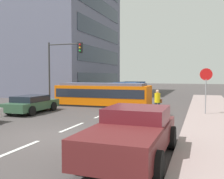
% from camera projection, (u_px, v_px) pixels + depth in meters
% --- Properties ---
extents(ground_plane, '(120.00, 120.00, 0.00)m').
position_uv_depth(ground_plane, '(120.00, 108.00, 20.10)').
color(ground_plane, '#474040').
extents(sidewalk_curb_right, '(3.20, 36.00, 0.14)m').
position_uv_depth(sidewalk_curb_right, '(215.00, 120.00, 14.08)').
color(sidewalk_curb_right, gray).
rests_on(sidewalk_curb_right, ground).
extents(lane_stripe_0, '(0.16, 2.40, 0.01)m').
position_uv_depth(lane_stripe_0, '(18.00, 149.00, 8.79)').
color(lane_stripe_0, silver).
rests_on(lane_stripe_0, ground).
extents(lane_stripe_1, '(0.16, 2.40, 0.01)m').
position_uv_depth(lane_stripe_1, '(72.00, 127.00, 12.56)').
color(lane_stripe_1, silver).
rests_on(lane_stripe_1, ground).
extents(lane_stripe_2, '(0.16, 2.40, 0.01)m').
position_uv_depth(lane_stripe_2, '(102.00, 115.00, 16.33)').
color(lane_stripe_2, silver).
rests_on(lane_stripe_2, ground).
extents(lane_stripe_3, '(0.16, 2.40, 0.01)m').
position_uv_depth(lane_stripe_3, '(139.00, 100.00, 26.38)').
color(lane_stripe_3, silver).
rests_on(lane_stripe_3, ground).
extents(lane_stripe_4, '(0.16, 2.40, 0.01)m').
position_uv_depth(lane_stripe_4, '(150.00, 96.00, 32.03)').
color(lane_stripe_4, silver).
rests_on(lane_stripe_4, ground).
extents(corner_building, '(14.77, 16.28, 16.00)m').
position_uv_depth(corner_building, '(53.00, 37.00, 35.61)').
color(corner_building, slate).
rests_on(corner_building, ground).
extents(streetcar_tram, '(7.86, 2.65, 1.93)m').
position_uv_depth(streetcar_tram, '(103.00, 94.00, 21.24)').
color(streetcar_tram, '#E56006').
rests_on(streetcar_tram, ground).
extents(city_bus, '(2.57, 5.68, 1.80)m').
position_uv_depth(city_bus, '(130.00, 89.00, 29.28)').
color(city_bus, navy).
rests_on(city_bus, ground).
extents(pedestrian_crossing, '(0.49, 0.36, 1.67)m').
position_uv_depth(pedestrian_crossing, '(157.00, 101.00, 16.00)').
color(pedestrian_crossing, '#303744').
rests_on(pedestrian_crossing, ground).
extents(pickup_truck_parked, '(2.31, 5.01, 1.55)m').
position_uv_depth(pickup_truck_parked, '(133.00, 133.00, 7.81)').
color(pickup_truck_parked, '#5B1E20').
rests_on(pickup_truck_parked, ground).
extents(parked_sedan_mid, '(2.04, 4.26, 1.19)m').
position_uv_depth(parked_sedan_mid, '(32.00, 104.00, 17.44)').
color(parked_sedan_mid, '#33563C').
rests_on(parked_sedan_mid, ground).
extents(stop_sign, '(0.76, 0.07, 2.88)m').
position_uv_depth(stop_sign, '(206.00, 81.00, 15.88)').
color(stop_sign, gray).
rests_on(stop_sign, sidewalk_curb_right).
extents(traffic_light_mast, '(3.20, 0.33, 5.36)m').
position_uv_depth(traffic_light_mast, '(62.00, 61.00, 21.15)').
color(traffic_light_mast, '#333333').
rests_on(traffic_light_mast, ground).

